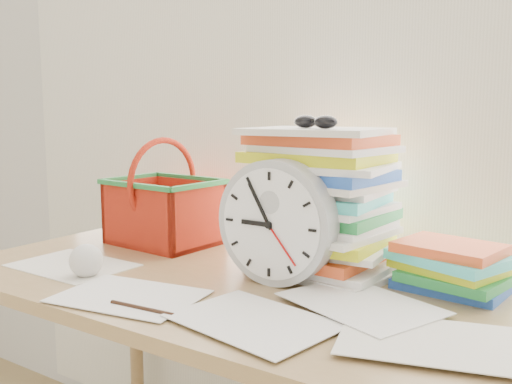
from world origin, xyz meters
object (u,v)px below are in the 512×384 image
Objects in this scene: desk at (240,312)px; book_stack at (450,267)px; clock at (277,222)px; basket at (164,192)px; paper_stack at (322,201)px.

book_stack is at bearing 23.54° from desk.
basket reaches higher than clock.
basket is (-0.47, 0.15, 0.01)m from clock.
clock is at bearing 14.73° from desk.
book_stack is (0.30, 0.01, -0.12)m from paper_stack.
desk is 4.14× the size of paper_stack.
basket is at bearing -179.27° from book_stack.
book_stack is 0.81m from basket.
book_stack is 0.84× the size of basket.
clock is at bearing -154.41° from book_stack.
basket reaches higher than desk.
paper_stack is 1.36× the size of book_stack.
clock is at bearing -102.62° from paper_stack.
clock is 0.38m from book_stack.
basket is at bearing 156.15° from desk.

